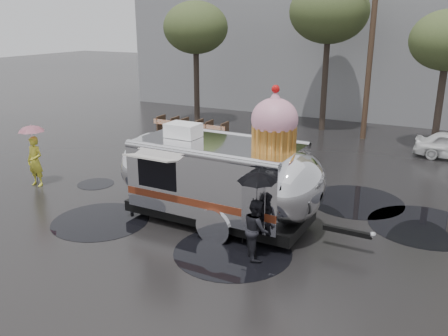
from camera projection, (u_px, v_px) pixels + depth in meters
The scene contains 14 objects.
ground at pixel (178, 230), 14.16m from camera, with size 120.00×120.00×0.00m, color black.
puddles at pixel (275, 220), 14.85m from camera, with size 13.85×8.52×0.01m.
grey_building at pixel (309, 11), 34.24m from camera, with size 22.00×12.00×13.00m, color slate.
utility_pole at pixel (371, 48), 23.50m from camera, with size 1.60×0.28×9.00m.
tree_left at pixel (196, 28), 26.57m from camera, with size 3.64×3.64×6.95m.
tree_mid at pixel (329, 12), 24.92m from camera, with size 4.20×4.20×8.03m.
tree_right at pixel (448, 41), 20.98m from camera, with size 3.36×3.36×6.42m.
barricade_row at pixel (192, 128), 24.87m from camera, with size 4.30×0.80×1.00m.
airstream_trailer at pixel (221, 175), 14.22m from camera, with size 8.24×3.16×4.44m.
person_left at pixel (35, 161), 17.66m from camera, with size 0.68×0.45×1.88m, color gold.
umbrella_pink at pixel (32, 135), 17.35m from camera, with size 1.16×1.16×2.34m.
person_right at pixel (256, 229), 12.31m from camera, with size 0.78×0.43×1.62m, color black.
umbrella_black at pixel (257, 187), 11.96m from camera, with size 1.24×1.24×2.39m.
tripod at pixel (252, 217), 13.00m from camera, with size 0.58×0.56×1.43m.
Camera 1 is at (7.19, -10.84, 6.05)m, focal length 38.00 mm.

